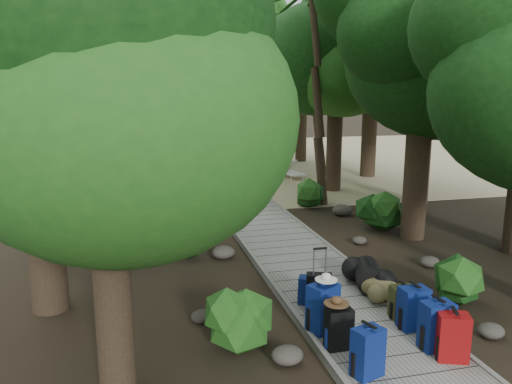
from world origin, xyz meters
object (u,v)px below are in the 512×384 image
object	(u,v)px
backpack_left_c	(323,305)
lone_suitcase_on_sand	(240,181)
backpack_left_a	(368,350)
kayak	(144,180)
backpack_right_b	(437,323)
backpack_left_b	(339,326)
duffel_right_khaki	(378,288)
suitcase_on_boardwalk	(319,293)
backpack_right_a	(453,334)
backpack_right_c	(414,306)
backpack_left_d	(309,289)
duffel_right_black	(369,275)
backpack_right_d	(403,300)
sun_lounger	(293,170)

from	to	relation	value
backpack_left_c	lone_suitcase_on_sand	distance (m)	11.33
backpack_left_a	kayak	size ratio (longest dim) A/B	0.20
backpack_right_b	backpack_left_c	bearing A→B (deg)	144.93
backpack_left_b	duffel_right_khaki	bearing A→B (deg)	46.91
backpack_left_c	backpack_right_b	bearing A→B (deg)	-59.15
backpack_left_a	suitcase_on_boardwalk	bearing A→B (deg)	68.76
backpack_left_a	backpack_right_a	world-z (taller)	backpack_right_a
kayak	backpack_left_c	bearing A→B (deg)	-102.86
backpack_right_c	kayak	xyz separation A→B (m)	(-3.70, 13.66, -0.28)
backpack_left_d	backpack_right_a	size ratio (longest dim) A/B	0.72
lone_suitcase_on_sand	backpack_right_c	bearing A→B (deg)	-106.25
duffel_right_black	backpack_left_b	bearing A→B (deg)	-108.45
backpack_right_c	kayak	distance (m)	14.15
backpack_left_a	backpack_right_c	xyz separation A→B (m)	(1.27, 1.02, 0.00)
backpack_left_d	lone_suitcase_on_sand	distance (m)	10.34
backpack_right_b	backpack_left_d	bearing A→B (deg)	121.53
duffel_right_black	suitcase_on_boardwalk	world-z (taller)	suitcase_on_boardwalk
backpack_left_a	backpack_left_b	xyz separation A→B (m)	(-0.08, 0.74, -0.03)
backpack_right_d	suitcase_on_boardwalk	distance (m)	1.34
suitcase_on_boardwalk	backpack_left_a	bearing A→B (deg)	-73.01
backpack_right_a	backpack_right_d	distance (m)	1.31
kayak	sun_lounger	world-z (taller)	sun_lounger
backpack_right_b	backpack_right_d	xyz separation A→B (m)	(0.05, 1.00, -0.09)
backpack_left_b	backpack_left_d	world-z (taller)	backpack_left_b
kayak	backpack_left_d	bearing A→B (deg)	-101.52
backpack_left_a	duffel_right_black	bearing A→B (deg)	44.45
duffel_right_khaki	suitcase_on_boardwalk	distance (m)	1.26
backpack_right_b	lone_suitcase_on_sand	xyz separation A→B (m)	(-0.23, 12.17, -0.15)
backpack_left_c	backpack_right_a	size ratio (longest dim) A/B	1.13
suitcase_on_boardwalk	backpack_right_a	bearing A→B (deg)	-37.34
backpack_right_a	duffel_right_khaki	xyz separation A→B (m)	(0.01, 2.12, -0.18)
backpack_left_d	backpack_right_a	distance (m)	2.52
duffel_right_black	backpack_left_a	bearing A→B (deg)	-98.64
backpack_left_c	backpack_right_a	distance (m)	1.85
backpack_right_b	duffel_right_khaki	size ratio (longest dim) A/B	1.44
backpack_right_a	suitcase_on_boardwalk	bearing A→B (deg)	143.74
backpack_left_c	duffel_right_black	size ratio (longest dim) A/B	1.04
backpack_left_c	backpack_right_b	world-z (taller)	backpack_left_c
backpack_left_c	kayak	size ratio (longest dim) A/B	0.23
backpack_left_b	kayak	size ratio (longest dim) A/B	0.19
sun_lounger	duffel_right_khaki	bearing A→B (deg)	-114.39
backpack_right_d	suitcase_on_boardwalk	world-z (taller)	suitcase_on_boardwalk
backpack_left_b	sun_lounger	size ratio (longest dim) A/B	0.32
backpack_right_a	duffel_right_black	size ratio (longest dim) A/B	0.92
backpack_left_a	suitcase_on_boardwalk	distance (m)	1.94
backpack_right_d	suitcase_on_boardwalk	xyz separation A→B (m)	(-1.22, 0.54, 0.03)
lone_suitcase_on_sand	suitcase_on_boardwalk	bearing A→B (deg)	-112.55
lone_suitcase_on_sand	kayak	distance (m)	4.06
lone_suitcase_on_sand	backpack_left_a	bearing A→B (deg)	-112.13
backpack_left_d	sun_lounger	bearing A→B (deg)	99.04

